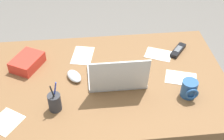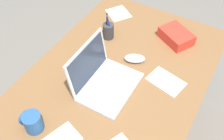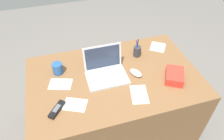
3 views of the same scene
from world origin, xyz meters
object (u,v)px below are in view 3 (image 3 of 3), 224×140
coffee_mug_white (58,68)px  pen_holder (137,51)px  snack_bag (175,76)px  cordless_phone (57,109)px  laptop (106,71)px  computer_mouse (136,73)px

coffee_mug_white → pen_holder: pen_holder is taller
pen_holder → snack_bag: (0.17, -0.36, -0.02)m
coffee_mug_white → snack_bag: coffee_mug_white is taller
pen_holder → cordless_phone: bearing=-151.3°
cordless_phone → snack_bag: bearing=3.0°
cordless_phone → snack_bag: snack_bag is taller
cordless_phone → pen_holder: 0.84m
laptop → computer_mouse: bearing=-13.9°
computer_mouse → pen_holder: size_ratio=0.66×
computer_mouse → pen_holder: (0.10, 0.22, 0.03)m
computer_mouse → pen_holder: bearing=40.9°
computer_mouse → snack_bag: snack_bag is taller
computer_mouse → coffee_mug_white: 0.63m
laptop → cordless_phone: size_ratio=2.18×
laptop → coffee_mug_white: 0.39m
computer_mouse → snack_bag: 0.30m
snack_bag → cordless_phone: bearing=-177.0°
coffee_mug_white → pen_holder: size_ratio=0.54×
laptop → snack_bag: size_ratio=1.71×
laptop → computer_mouse: laptop is taller
laptop → pen_holder: laptop is taller
laptop → coffee_mug_white: laptop is taller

